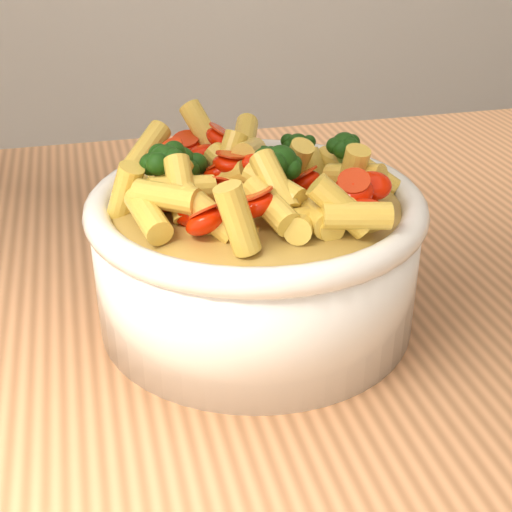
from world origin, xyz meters
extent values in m
cube|color=tan|center=(0.00, 0.00, 0.88)|extent=(1.20, 0.80, 0.04)
cylinder|color=tan|center=(0.55, 0.35, 0.43)|extent=(0.05, 0.05, 0.86)
cylinder|color=white|center=(0.09, -0.04, 0.95)|extent=(0.23, 0.23, 0.09)
ellipsoid|color=white|center=(0.09, -0.04, 0.92)|extent=(0.21, 0.21, 0.03)
torus|color=white|center=(0.09, -0.04, 0.99)|extent=(0.24, 0.24, 0.02)
ellipsoid|color=gold|center=(0.09, -0.04, 0.99)|extent=(0.21, 0.21, 0.02)
camera|label=1|loc=(-0.03, -0.48, 1.20)|focal=50.00mm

